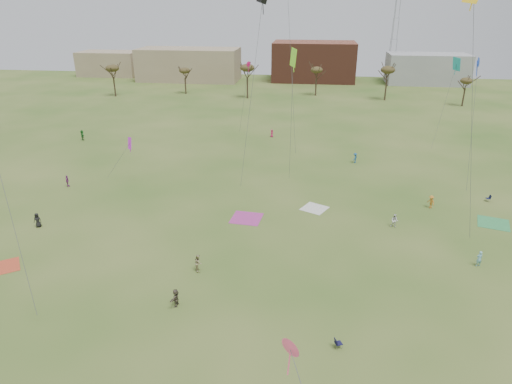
# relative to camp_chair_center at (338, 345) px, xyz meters

# --- Properties ---
(ground) EXTENTS (260.00, 260.00, 0.00)m
(ground) POSITION_rel_camp_chair_center_xyz_m (-8.22, 3.95, -0.26)
(ground) COLOR #31561A
(ground) RESTS_ON ground
(spectator_fore_b) EXTENTS (0.83, 0.97, 1.73)m
(spectator_fore_b) POSITION_rel_camp_chair_center_xyz_m (-12.89, 8.91, 0.61)
(spectator_fore_b) COLOR #998C61
(spectator_fore_b) RESTS_ON ground
(spectator_fore_c) EXTENTS (0.65, 1.55, 1.62)m
(spectator_fore_c) POSITION_rel_camp_chair_center_xyz_m (-13.46, 3.38, 0.55)
(spectator_fore_c) COLOR brown
(spectator_fore_c) RESTS_ON ground
(flyer_mid_a) EXTENTS (0.92, 0.69, 1.71)m
(flyer_mid_a) POSITION_rel_camp_chair_center_xyz_m (-33.36, 15.46, 0.60)
(flyer_mid_a) COLOR black
(flyer_mid_a) RESTS_ON ground
(flyer_mid_b) EXTENTS (1.10, 1.24, 1.67)m
(flyer_mid_b) POSITION_rel_camp_chair_center_xyz_m (12.47, 26.49, 0.57)
(flyer_mid_b) COLOR #C57725
(flyer_mid_b) RESTS_ON ground
(flyer_mid_c) EXTENTS (0.69, 0.55, 1.64)m
(flyer_mid_c) POSITION_rel_camp_chair_center_xyz_m (14.05, 13.17, 0.56)
(flyer_mid_c) COLOR #78BBC9
(flyer_mid_c) RESTS_ON ground
(spectator_mid_d) EXTENTS (0.64, 1.04, 1.64)m
(spectator_mid_d) POSITION_rel_camp_chair_center_xyz_m (-36.22, 27.42, 0.56)
(spectator_mid_d) COLOR #903C85
(spectator_mid_d) RESTS_ON ground
(spectator_mid_e) EXTENTS (0.93, 0.82, 1.60)m
(spectator_mid_e) POSITION_rel_camp_chair_center_xyz_m (7.15, 20.56, 0.54)
(spectator_mid_e) COLOR silver
(spectator_mid_e) RESTS_ON ground
(flyer_far_a) EXTENTS (1.39, 1.75, 1.86)m
(flyer_far_a) POSITION_rel_camp_chair_center_xyz_m (-45.11, 49.32, 0.67)
(flyer_far_a) COLOR #257129
(flyer_far_a) RESTS_ON ground
(flyer_far_b) EXTENTS (0.73, 0.85, 1.47)m
(flyer_far_b) POSITION_rel_camp_chair_center_xyz_m (-10.26, 55.79, 0.48)
(flyer_far_b) COLOR #BE2052
(flyer_far_b) RESTS_ON ground
(flyer_far_c) EXTENTS (1.03, 1.22, 1.63)m
(flyer_far_c) POSITION_rel_camp_chair_center_xyz_m (4.34, 42.69, 0.56)
(flyer_far_c) COLOR #1C4F80
(flyer_far_c) RESTS_ON ground
(blanket_red) EXTENTS (3.94, 3.94, 0.03)m
(blanket_red) POSITION_rel_camp_chair_center_xyz_m (-31.95, 7.07, -0.26)
(blanket_red) COLOR #D04929
(blanket_red) RESTS_ON ground
(blanket_cream) EXTENTS (3.86, 3.86, 0.03)m
(blanket_cream) POSITION_rel_camp_chair_center_xyz_m (-1.93, 24.46, -0.26)
(blanket_cream) COLOR white
(blanket_cream) RESTS_ON ground
(blanket_plum) EXTENTS (3.85, 3.85, 0.03)m
(blanket_plum) POSITION_rel_camp_chair_center_xyz_m (-9.97, 20.65, -0.26)
(blanket_plum) COLOR #B3378F
(blanket_plum) RESTS_ON ground
(blanket_olive) EXTENTS (4.23, 4.23, 0.03)m
(blanket_olive) POSITION_rel_camp_chair_center_xyz_m (18.86, 23.02, -0.26)
(blanket_olive) COLOR #369651
(blanket_olive) RESTS_ON ground
(camp_chair_center) EXTENTS (0.70, 0.68, 0.87)m
(camp_chair_center) POSITION_rel_camp_chair_center_xyz_m (0.00, 0.00, 0.00)
(camp_chair_center) COLOR #141334
(camp_chair_center) RESTS_ON ground
(camp_chair_right) EXTENTS (0.59, 0.55, 0.87)m
(camp_chair_right) POSITION_rel_camp_chair_center_xyz_m (20.32, 29.48, 0.00)
(camp_chair_right) COLOR #121632
(camp_chair_right) RESTS_ON ground
(kites_aloft) EXTENTS (61.28, 67.93, 27.92)m
(kites_aloft) POSITION_rel_camp_chair_center_xyz_m (-6.50, 32.40, 21.76)
(kites_aloft) COLOR red
(kites_aloft) RESTS_ON ground
(tree_line) EXTENTS (117.44, 49.32, 8.91)m
(tree_line) POSITION_rel_camp_chair_center_xyz_m (-11.07, 83.08, 6.83)
(tree_line) COLOR #3A2B1E
(tree_line) RESTS_ON ground
(building_tan) EXTENTS (32.00, 14.00, 10.00)m
(building_tan) POSITION_rel_camp_chair_center_xyz_m (-43.22, 118.95, 4.74)
(building_tan) COLOR #937F60
(building_tan) RESTS_ON ground
(building_brick) EXTENTS (26.00, 16.00, 12.00)m
(building_brick) POSITION_rel_camp_chair_center_xyz_m (-3.22, 123.95, 5.74)
(building_brick) COLOR brown
(building_brick) RESTS_ON ground
(building_grey) EXTENTS (24.00, 12.00, 9.00)m
(building_grey) POSITION_rel_camp_chair_center_xyz_m (31.78, 121.95, 4.24)
(building_grey) COLOR gray
(building_grey) RESTS_ON ground
(building_tan_west) EXTENTS (20.00, 12.00, 8.00)m
(building_tan_west) POSITION_rel_camp_chair_center_xyz_m (-73.22, 125.95, 3.74)
(building_tan_west) COLOR #937F60
(building_tan_west) RESTS_ON ground
(radio_tower) EXTENTS (1.51, 1.72, 41.00)m
(radio_tower) POSITION_rel_camp_chair_center_xyz_m (21.78, 128.95, 18.95)
(radio_tower) COLOR #9EA3A8
(radio_tower) RESTS_ON ground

